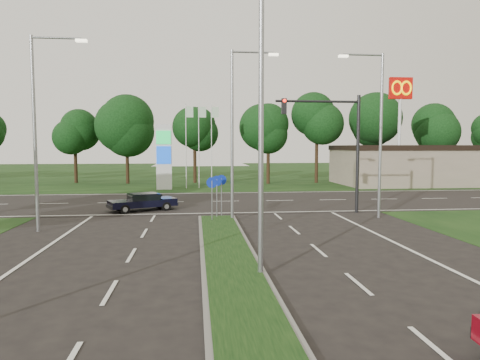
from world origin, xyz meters
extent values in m
cube|color=black|center=(0.00, 55.00, 0.00)|extent=(160.00, 50.00, 0.02)
cube|color=black|center=(0.00, 24.00, 0.00)|extent=(160.00, 12.00, 0.02)
cube|color=slate|center=(0.00, 4.00, 0.06)|extent=(2.00, 26.00, 0.12)
cube|color=gray|center=(22.00, 36.00, 2.00)|extent=(16.00, 9.00, 4.00)
cylinder|color=gray|center=(0.80, 6.00, 4.50)|extent=(0.16, 0.16, 9.00)
cylinder|color=gray|center=(0.80, 16.00, 4.50)|extent=(0.16, 0.16, 9.00)
cylinder|color=gray|center=(1.90, 16.00, 8.90)|extent=(2.20, 0.10, 0.10)
cube|color=#FFF2CC|center=(3.00, 16.00, 8.80)|extent=(0.50, 0.22, 0.12)
cylinder|color=gray|center=(-8.50, 14.00, 4.50)|extent=(0.16, 0.16, 9.00)
cylinder|color=gray|center=(-7.40, 14.00, 8.90)|extent=(2.20, 0.10, 0.10)
cube|color=#FFF2CC|center=(-6.30, 14.00, 8.80)|extent=(0.50, 0.22, 0.12)
cylinder|color=gray|center=(9.00, 16.00, 4.50)|extent=(0.16, 0.16, 9.00)
cylinder|color=gray|center=(7.90, 16.00, 8.90)|extent=(2.20, 0.10, 0.10)
cube|color=#FFF2CC|center=(6.80, 16.00, 8.80)|extent=(0.50, 0.22, 0.12)
cylinder|color=black|center=(8.50, 18.00, 3.50)|extent=(0.20, 0.20, 7.00)
cylinder|color=black|center=(6.00, 18.00, 6.60)|extent=(5.00, 0.14, 0.14)
cube|color=black|center=(4.00, 18.00, 6.30)|extent=(0.28, 0.28, 0.90)
sphere|color=#FF190C|center=(4.00, 17.82, 6.60)|extent=(0.20, 0.20, 0.20)
cylinder|color=gray|center=(-0.30, 15.50, 1.10)|extent=(0.06, 0.06, 2.20)
cylinder|color=#0C26A5|center=(-0.30, 15.50, 2.10)|extent=(0.56, 0.04, 0.56)
cylinder|color=gray|center=(0.00, 16.50, 1.10)|extent=(0.06, 0.06, 2.20)
cylinder|color=#0C26A5|center=(0.00, 16.50, 2.10)|extent=(0.56, 0.04, 0.56)
cylinder|color=gray|center=(0.30, 17.20, 1.10)|extent=(0.06, 0.06, 2.20)
cylinder|color=#0C26A5|center=(0.30, 17.20, 2.10)|extent=(0.56, 0.04, 0.56)
cube|color=silver|center=(-4.00, 33.00, 3.00)|extent=(1.40, 0.30, 6.00)
cube|color=#0CA53F|center=(-4.00, 32.82, 4.80)|extent=(1.30, 0.08, 1.20)
cube|color=#0C3FBF|center=(-4.00, 32.82, 3.20)|extent=(1.30, 0.08, 1.60)
cylinder|color=silver|center=(-2.00, 34.00, 4.00)|extent=(0.08, 0.08, 8.00)
cube|color=#B2D8B2|center=(-1.65, 34.00, 7.20)|extent=(0.70, 0.02, 1.00)
cylinder|color=silver|center=(-0.80, 34.00, 4.00)|extent=(0.08, 0.08, 8.00)
cube|color=#B2D8B2|center=(-0.45, 34.00, 7.20)|extent=(0.70, 0.02, 1.00)
cylinder|color=silver|center=(0.40, 34.00, 4.00)|extent=(0.08, 0.08, 8.00)
cube|color=#B2D8B2|center=(0.75, 34.00, 7.20)|extent=(0.70, 0.02, 1.00)
cylinder|color=silver|center=(18.00, 32.00, 5.00)|extent=(0.30, 0.30, 10.00)
cube|color=#BF0C07|center=(18.00, 32.00, 9.40)|extent=(2.20, 0.35, 2.00)
torus|color=#FFC600|center=(17.55, 31.78, 9.40)|extent=(1.06, 0.16, 1.06)
torus|color=#FFC600|center=(18.45, 31.78, 9.40)|extent=(1.06, 0.16, 1.06)
cylinder|color=black|center=(0.00, 40.00, 2.20)|extent=(0.36, 0.36, 4.40)
sphere|color=black|center=(0.00, 40.00, 6.50)|extent=(6.00, 6.00, 6.00)
sphere|color=black|center=(0.30, 39.80, 7.50)|extent=(4.80, 4.80, 4.80)
cube|color=black|center=(-4.41, 20.00, 0.50)|extent=(4.29, 3.05, 0.41)
cube|color=black|center=(-4.34, 20.03, 0.88)|extent=(2.15, 1.95, 0.38)
cube|color=black|center=(-4.34, 20.03, 1.07)|extent=(1.82, 1.76, 0.04)
cylinder|color=black|center=(-5.29, 18.83, 0.28)|extent=(0.59, 0.39, 0.56)
cylinder|color=black|center=(-5.87, 20.17, 0.28)|extent=(0.59, 0.39, 0.56)
cylinder|color=black|center=(-2.96, 19.83, 0.28)|extent=(0.59, 0.39, 0.56)
cylinder|color=black|center=(-3.53, 21.17, 0.28)|extent=(0.59, 0.39, 0.56)
camera|label=1|loc=(-1.16, -6.65, 3.96)|focal=32.00mm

